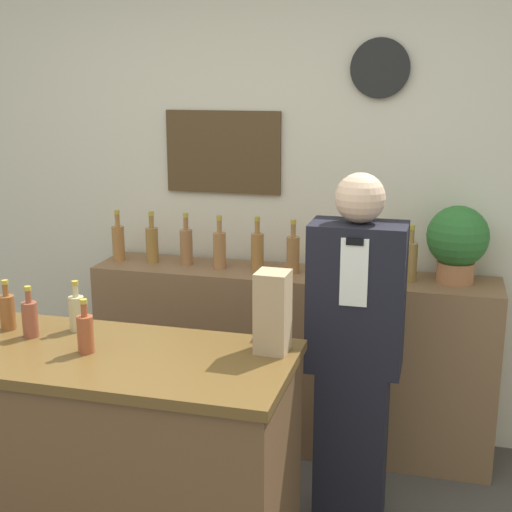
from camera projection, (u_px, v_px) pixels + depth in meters
back_wall at (263, 190)px, 3.91m from camera, size 5.20×0.09×2.70m
back_shelf at (290, 359)px, 3.84m from camera, size 2.12×0.38×0.97m
display_counter at (107, 465)px, 2.80m from camera, size 1.46×0.64×0.95m
shopkeeper at (354, 356)px, 3.07m from camera, size 0.40×0.25×1.58m
potted_plant at (458, 240)px, 3.49m from camera, size 0.30×0.30×0.38m
paper_bag at (273, 312)px, 2.65m from camera, size 0.12×0.13×0.31m
counter_bottle_1 at (7, 311)px, 2.91m from camera, size 0.06×0.06×0.21m
counter_bottle_2 at (30, 318)px, 2.82m from camera, size 0.06×0.06×0.21m
counter_bottle_3 at (77, 312)px, 2.89m from camera, size 0.06×0.06×0.21m
counter_bottle_4 at (85, 333)px, 2.66m from camera, size 0.06×0.06×0.21m
shelf_bottle_0 at (118, 242)px, 3.94m from camera, size 0.07×0.07×0.28m
shelf_bottle_1 at (152, 243)px, 3.89m from camera, size 0.07×0.07×0.28m
shelf_bottle_2 at (186, 245)px, 3.85m from camera, size 0.07×0.07×0.28m
shelf_bottle_3 at (220, 249)px, 3.77m from camera, size 0.07×0.07×0.28m
shelf_bottle_4 at (257, 250)px, 3.75m from camera, size 0.07×0.07×0.28m
shelf_bottle_5 at (293, 253)px, 3.68m from camera, size 0.07×0.07×0.28m
shelf_bottle_6 at (332, 254)px, 3.65m from camera, size 0.07×0.07×0.28m
shelf_bottle_7 at (371, 257)px, 3.61m from camera, size 0.07×0.07×0.28m
shelf_bottle_8 at (410, 260)px, 3.55m from camera, size 0.07×0.07×0.28m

